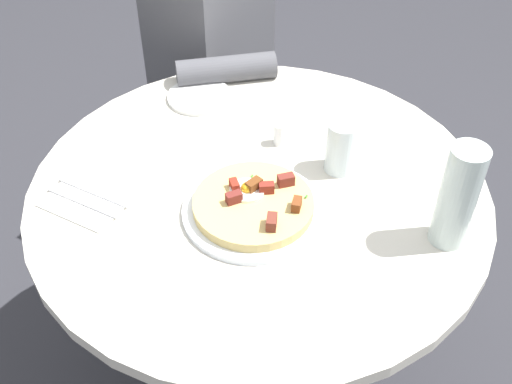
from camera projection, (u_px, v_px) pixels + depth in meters
The scene contains 12 objects.
ground_plane at pixel (258, 369), 1.85m from camera, with size 6.00×6.00×0.00m, color #2D2D33.
dining_table at pixel (258, 240), 1.48m from camera, with size 0.99×0.99×0.71m.
person_seated at pixel (215, 89), 2.02m from camera, with size 0.51×0.45×1.14m.
pizza_plate at pixel (253, 210), 1.30m from camera, with size 0.29×0.29×0.01m, color white.
breakfast_pizza at pixel (254, 203), 1.29m from camera, with size 0.25×0.25×0.05m.
bread_plate at pixel (200, 96), 1.61m from camera, with size 0.16×0.16×0.01m, color white.
napkin at pixel (89, 198), 1.34m from camera, with size 0.17×0.14×0.00m, color white.
fork at pixel (83, 202), 1.32m from camera, with size 0.18×0.01×0.01m, color silver.
knife at pixel (94, 192), 1.35m from camera, with size 0.18×0.01×0.01m, color silver.
water_glass at pixel (341, 147), 1.37m from camera, with size 0.07×0.07×0.12m, color silver.
water_bottle at pixel (458, 197), 1.18m from camera, with size 0.07×0.07×0.22m, color silver.
salt_shaker at pixel (279, 134), 1.46m from camera, with size 0.03×0.03×0.05m, color white.
Camera 1 is at (0.88, 0.51, 1.63)m, focal length 44.73 mm.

